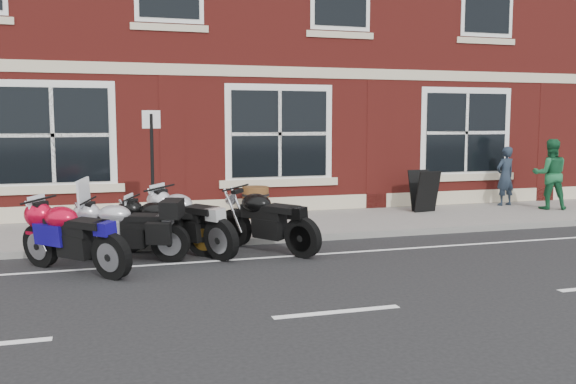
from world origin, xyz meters
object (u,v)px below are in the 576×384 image
at_px(moto_naked_black, 267,218).
at_px(parking_sign, 152,164).
at_px(moto_touring_silver, 125,227).
at_px(pedestrian_right, 550,174).
at_px(moto_sport_silver, 189,219).
at_px(pedestrian_left, 505,176).
at_px(a_board_sign, 424,191).
at_px(moto_sport_black, 165,224).
at_px(barrel_planter, 256,202).
at_px(moto_sport_red, 74,234).

height_order(moto_naked_black, parking_sign, parking_sign).
distance_m(moto_touring_silver, parking_sign, 1.86).
relative_size(moto_naked_black, parking_sign, 0.84).
xyz_separation_m(moto_touring_silver, pedestrian_right, (10.22, 2.35, 0.43)).
distance_m(moto_sport_silver, pedestrian_left, 9.05).
bearing_deg(moto_touring_silver, a_board_sign, -43.99).
relative_size(moto_sport_black, moto_naked_black, 0.90).
xyz_separation_m(moto_sport_black, moto_sport_silver, (0.40, -0.09, 0.07)).
bearing_deg(pedestrian_right, barrel_planter, 18.56).
xyz_separation_m(moto_touring_silver, a_board_sign, (7.06, 2.86, 0.07)).
bearing_deg(parking_sign, moto_sport_black, -83.76).
bearing_deg(parking_sign, moto_touring_silver, -109.72).
xyz_separation_m(moto_sport_silver, pedestrian_right, (9.14, 2.13, 0.39)).
distance_m(moto_sport_black, barrel_planter, 3.69).
bearing_deg(moto_sport_silver, a_board_sign, -7.78).
bearing_deg(pedestrian_right, moto_sport_black, 37.15).
bearing_deg(moto_sport_red, a_board_sign, -17.54).
distance_m(moto_naked_black, barrel_planter, 3.22).
xyz_separation_m(pedestrian_left, parking_sign, (-9.00, -1.77, 0.60)).
xyz_separation_m(pedestrian_right, barrel_planter, (-7.21, 0.82, -0.51)).
bearing_deg(moto_sport_red, moto_touring_silver, -2.03).
xyz_separation_m(moto_sport_black, parking_sign, (-0.08, 1.18, 0.96)).
relative_size(moto_touring_silver, moto_naked_black, 0.98).
bearing_deg(moto_naked_black, moto_touring_silver, 147.38).
distance_m(pedestrian_left, pedestrian_right, 1.11).
height_order(moto_sport_silver, parking_sign, parking_sign).
relative_size(moto_sport_red, moto_sport_black, 1.00).
bearing_deg(moto_sport_black, moto_touring_silver, 146.79).
height_order(moto_sport_red, parking_sign, parking_sign).
bearing_deg(moto_sport_red, parking_sign, 15.56).
bearing_deg(moto_sport_silver, moto_naked_black, -40.38).
bearing_deg(pedestrian_right, a_board_sign, 15.90).
height_order(moto_sport_silver, pedestrian_right, pedestrian_right).
bearing_deg(moto_naked_black, moto_sport_black, 137.21).
bearing_deg(moto_sport_silver, moto_sport_black, 135.71).
bearing_deg(parking_sign, moto_sport_silver, -67.00).
xyz_separation_m(moto_sport_silver, moto_naked_black, (1.33, -0.21, -0.01)).
bearing_deg(moto_touring_silver, pedestrian_left, -47.28).
relative_size(a_board_sign, parking_sign, 0.42).
distance_m(moto_sport_black, parking_sign, 1.52).
xyz_separation_m(moto_sport_black, moto_naked_black, (1.73, -0.29, 0.07)).
distance_m(moto_naked_black, pedestrian_left, 7.90).
height_order(moto_naked_black, pedestrian_right, pedestrian_right).
bearing_deg(moto_sport_silver, moto_touring_silver, 160.15).
relative_size(moto_sport_black, pedestrian_left, 1.18).
bearing_deg(moto_sport_black, moto_sport_silver, -70.60).
xyz_separation_m(barrel_planter, parking_sign, (-2.41, -1.69, 1.01)).
xyz_separation_m(moto_sport_red, moto_naked_black, (3.18, 0.66, 0.01)).
relative_size(moto_sport_silver, pedestrian_right, 1.18).
bearing_deg(moto_touring_silver, parking_sign, 1.94).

